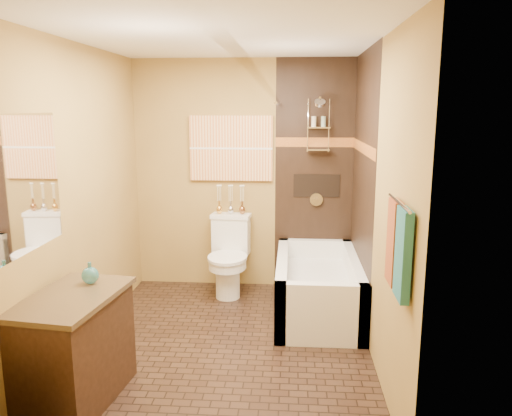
# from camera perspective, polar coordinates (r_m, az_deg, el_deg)

# --- Properties ---
(floor) EXTENTS (3.00, 3.00, 0.00)m
(floor) POSITION_cam_1_polar(r_m,az_deg,el_deg) (4.42, -3.32, -15.29)
(floor) COLOR black
(floor) RESTS_ON ground
(wall_left) EXTENTS (0.02, 3.00, 2.50)m
(wall_left) POSITION_cam_1_polar(r_m,az_deg,el_deg) (4.34, -19.42, 1.01)
(wall_left) COLOR #A5833F
(wall_left) RESTS_ON floor
(wall_right) EXTENTS (0.02, 3.00, 2.50)m
(wall_right) POSITION_cam_1_polar(r_m,az_deg,el_deg) (4.04, 13.61, 0.59)
(wall_right) COLOR #A5833F
(wall_right) RESTS_ON floor
(wall_back) EXTENTS (2.40, 0.02, 2.50)m
(wall_back) POSITION_cam_1_polar(r_m,az_deg,el_deg) (5.49, -1.44, 3.72)
(wall_back) COLOR #A5833F
(wall_back) RESTS_ON floor
(wall_front) EXTENTS (2.40, 0.02, 2.50)m
(wall_front) POSITION_cam_1_polar(r_m,az_deg,el_deg) (2.58, -8.00, -5.29)
(wall_front) COLOR #A5833F
(wall_front) RESTS_ON floor
(ceiling) EXTENTS (3.00, 3.00, 0.00)m
(ceiling) POSITION_cam_1_polar(r_m,az_deg,el_deg) (3.98, -3.76, 18.82)
(ceiling) COLOR silver
(ceiling) RESTS_ON wall_back
(alcove_tile_back) EXTENTS (0.85, 0.01, 2.50)m
(alcove_tile_back) POSITION_cam_1_polar(r_m,az_deg,el_deg) (5.46, 6.70, 3.60)
(alcove_tile_back) COLOR black
(alcove_tile_back) RESTS_ON wall_back
(alcove_tile_right) EXTENTS (0.01, 1.50, 2.50)m
(alcove_tile_right) POSITION_cam_1_polar(r_m,az_deg,el_deg) (4.76, 12.03, 2.29)
(alcove_tile_right) COLOR black
(alcove_tile_right) RESTS_ON wall_right
(mosaic_band_back) EXTENTS (0.85, 0.01, 0.10)m
(mosaic_band_back) POSITION_cam_1_polar(r_m,az_deg,el_deg) (5.41, 6.79, 7.47)
(mosaic_band_back) COLOR brown
(mosaic_band_back) RESTS_ON alcove_tile_back
(mosaic_band_right) EXTENTS (0.01, 1.50, 0.10)m
(mosaic_band_right) POSITION_cam_1_polar(r_m,az_deg,el_deg) (4.72, 12.10, 6.73)
(mosaic_band_right) COLOR brown
(mosaic_band_right) RESTS_ON alcove_tile_right
(alcove_niche) EXTENTS (0.50, 0.01, 0.25)m
(alcove_niche) POSITION_cam_1_polar(r_m,az_deg,el_deg) (5.46, 6.94, 2.55)
(alcove_niche) COLOR black
(alcove_niche) RESTS_ON alcove_tile_back
(shower_fixtures) EXTENTS (0.24, 0.33, 1.16)m
(shower_fixtures) POSITION_cam_1_polar(r_m,az_deg,el_deg) (5.31, 7.12, 7.89)
(shower_fixtures) COLOR silver
(shower_fixtures) RESTS_ON floor
(curtain_rod) EXTENTS (0.03, 1.55, 0.03)m
(curtain_rod) POSITION_cam_1_polar(r_m,az_deg,el_deg) (4.66, 2.60, 11.84)
(curtain_rod) COLOR silver
(curtain_rod) RESTS_ON wall_back
(towel_bar) EXTENTS (0.02, 0.55, 0.02)m
(towel_bar) POSITION_cam_1_polar(r_m,az_deg,el_deg) (2.98, 16.05, 0.59)
(towel_bar) COLOR silver
(towel_bar) RESTS_ON wall_right
(towel_teal) EXTENTS (0.05, 0.22, 0.52)m
(towel_teal) POSITION_cam_1_polar(r_m,az_deg,el_deg) (2.92, 16.46, -5.11)
(towel_teal) COLOR #1F6068
(towel_teal) RESTS_ON towel_bar
(towel_rust) EXTENTS (0.05, 0.22, 0.52)m
(towel_rust) POSITION_cam_1_polar(r_m,az_deg,el_deg) (3.16, 15.48, -3.78)
(towel_rust) COLOR maroon
(towel_rust) RESTS_ON towel_bar
(sunset_painting) EXTENTS (0.90, 0.04, 0.70)m
(sunset_painting) POSITION_cam_1_polar(r_m,az_deg,el_deg) (5.45, -2.86, 6.83)
(sunset_painting) COLOR orange
(sunset_painting) RESTS_ON wall_back
(vanity_mirror) EXTENTS (0.01, 1.00, 0.90)m
(vanity_mirror) POSITION_cam_1_polar(r_m,az_deg,el_deg) (3.51, -25.26, 2.37)
(vanity_mirror) COLOR white
(vanity_mirror) RESTS_ON wall_left
(bathtub) EXTENTS (0.80, 1.50, 0.55)m
(bathtub) POSITION_cam_1_polar(r_m,az_deg,el_deg) (4.99, 7.06, -9.37)
(bathtub) COLOR white
(bathtub) RESTS_ON floor
(toilet) EXTENTS (0.44, 0.65, 0.84)m
(toilet) POSITION_cam_1_polar(r_m,az_deg,el_deg) (5.39, -3.10, -5.43)
(toilet) COLOR white
(toilet) RESTS_ON floor
(vanity) EXTENTS (0.63, 0.92, 0.77)m
(vanity) POSITION_cam_1_polar(r_m,az_deg,el_deg) (3.72, -20.09, -14.83)
(vanity) COLOR black
(vanity) RESTS_ON floor
(teal_bottle) EXTENTS (0.15, 0.15, 0.19)m
(teal_bottle) POSITION_cam_1_polar(r_m,az_deg,el_deg) (3.72, -18.44, -7.07)
(teal_bottle) COLOR teal
(teal_bottle) RESTS_ON vanity
(bud_vases) EXTENTS (0.32, 0.07, 0.31)m
(bud_vases) POSITION_cam_1_polar(r_m,az_deg,el_deg) (5.43, -2.92, 1.07)
(bud_vases) COLOR gold
(bud_vases) RESTS_ON toilet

